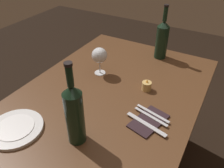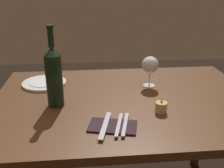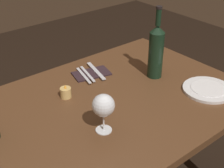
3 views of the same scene
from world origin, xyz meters
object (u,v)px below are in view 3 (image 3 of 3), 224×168
object	(u,v)px
votive_candle	(66,93)
fork_outer	(84,75)
dinner_plate	(208,89)
table_knife	(96,71)
fork_inner	(88,74)
wine_glass_left	(103,106)
wine_bottle_second	(156,50)
folded_napkin	(91,74)

from	to	relation	value
votive_candle	fork_outer	bearing A→B (deg)	31.02
dinner_plate	table_knife	size ratio (longest dim) A/B	1.15
fork_inner	fork_outer	size ratio (longest dim) A/B	1.00
dinner_plate	fork_outer	world-z (taller)	dinner_plate
dinner_plate	fork_inner	size ratio (longest dim) A/B	1.35
dinner_plate	fork_outer	xyz separation A→B (m)	(-0.38, 0.49, 0.00)
wine_glass_left	wine_bottle_second	xyz separation A→B (m)	(0.48, 0.19, 0.03)
dinner_plate	wine_bottle_second	bearing A→B (deg)	108.90
table_knife	fork_outer	bearing A→B (deg)	180.00
votive_candle	folded_napkin	world-z (taller)	votive_candle
wine_glass_left	folded_napkin	size ratio (longest dim) A/B	0.79
wine_glass_left	votive_candle	xyz separation A→B (m)	(0.02, 0.31, -0.09)
votive_candle	dinner_plate	size ratio (longest dim) A/B	0.28
fork_inner	fork_outer	bearing A→B (deg)	180.00
wine_bottle_second	fork_outer	size ratio (longest dim) A/B	2.07
wine_glass_left	fork_outer	size ratio (longest dim) A/B	0.93
wine_bottle_second	votive_candle	xyz separation A→B (m)	(-0.47, 0.12, -0.12)
fork_inner	table_knife	xyz separation A→B (m)	(0.05, 0.00, 0.00)
wine_glass_left	folded_napkin	distance (m)	0.49
wine_glass_left	folded_napkin	bearing A→B (deg)	59.67
votive_candle	fork_inner	distance (m)	0.22
wine_glass_left	dinner_plate	world-z (taller)	wine_glass_left
wine_bottle_second	fork_inner	distance (m)	0.37
folded_napkin	table_knife	size ratio (longest dim) A/B	1.01
fork_outer	fork_inner	bearing A→B (deg)	0.00
fork_outer	wine_glass_left	bearing A→B (deg)	-114.88
folded_napkin	fork_outer	size ratio (longest dim) A/B	1.18
fork_inner	table_knife	bearing A→B (deg)	0.00
votive_candle	table_knife	size ratio (longest dim) A/B	0.32
folded_napkin	table_knife	bearing A→B (deg)	0.00
wine_glass_left	fork_outer	distance (m)	0.47
dinner_plate	folded_napkin	xyz separation A→B (m)	(-0.33, 0.49, -0.00)
wine_glass_left	fork_inner	xyz separation A→B (m)	(0.22, 0.41, -0.11)
wine_bottle_second	votive_candle	distance (m)	0.50
fork_outer	table_knife	size ratio (longest dim) A/B	0.85
votive_candle	fork_outer	size ratio (longest dim) A/B	0.38
wine_bottle_second	dinner_plate	distance (m)	0.31
wine_bottle_second	fork_outer	distance (m)	0.39
wine_bottle_second	folded_napkin	xyz separation A→B (m)	(-0.24, 0.22, -0.14)
wine_bottle_second	fork_inner	xyz separation A→B (m)	(-0.27, 0.22, -0.13)
fork_inner	table_knife	world-z (taller)	same
table_knife	wine_bottle_second	bearing A→B (deg)	-46.26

